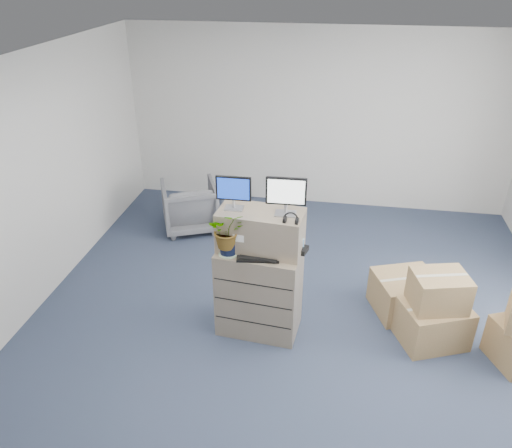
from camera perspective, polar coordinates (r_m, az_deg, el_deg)
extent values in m
plane|color=#263344|center=(5.54, 4.04, -13.11)|extent=(7.00, 7.00, 0.00)
cube|color=silver|center=(7.98, 7.15, 11.73)|extent=(6.00, 0.02, 2.80)
cube|color=gray|center=(5.38, 0.37, -7.60)|extent=(0.90, 0.60, 1.00)
cube|color=gray|center=(5.04, 0.54, -0.73)|extent=(0.89, 0.51, 0.43)
cube|color=#99999E|center=(5.00, -2.53, 1.84)|extent=(0.19, 0.14, 0.01)
cylinder|color=#99999E|center=(4.98, -2.55, 2.34)|extent=(0.03, 0.03, 0.08)
cube|color=black|center=(4.91, -2.59, 4.10)|extent=(0.35, 0.03, 0.25)
cube|color=navy|center=(4.90, -2.62, 4.03)|extent=(0.32, 0.01, 0.22)
cube|color=#99999E|center=(4.89, 3.39, 1.19)|extent=(0.21, 0.16, 0.01)
cylinder|color=#99999E|center=(4.87, 3.40, 1.76)|extent=(0.03, 0.03, 0.09)
cube|color=black|center=(4.79, 3.47, 3.76)|extent=(0.39, 0.04, 0.28)
cube|color=white|center=(4.77, 3.45, 3.69)|extent=(0.36, 0.02, 0.24)
torus|color=black|center=(4.73, 4.02, 0.60)|extent=(0.14, 0.03, 0.14)
cube|color=black|center=(4.98, 0.25, -3.85)|extent=(0.44, 0.22, 0.02)
ellipsoid|color=silver|center=(4.98, 3.86, -3.83)|extent=(0.11, 0.08, 0.03)
cylinder|color=gray|center=(5.07, 1.25, -1.61)|extent=(0.07, 0.07, 0.26)
cube|color=silver|center=(5.18, -0.27, -2.49)|extent=(0.06, 0.05, 0.02)
cube|color=black|center=(5.14, -0.27, -1.86)|extent=(0.06, 0.04, 0.11)
cube|color=black|center=(5.10, 4.84, -2.86)|extent=(0.22, 0.18, 0.06)
cube|color=#4294E1|center=(5.10, 4.30, -1.94)|extent=(0.23, 0.14, 0.08)
cylinder|color=#A4C49E|center=(5.06, -3.17, -3.35)|extent=(0.20, 0.20, 0.02)
cylinder|color=black|center=(5.02, -3.20, -2.65)|extent=(0.17, 0.17, 0.13)
imported|color=#1D5D1A|center=(4.94, -3.25, -1.02)|extent=(0.46, 0.49, 0.32)
imported|color=#57585C|center=(7.49, -7.58, 2.29)|extent=(1.00, 0.97, 0.80)
cube|color=olive|center=(5.69, 19.57, -10.67)|extent=(0.81, 0.72, 0.46)
cube|color=olive|center=(6.04, 16.65, -7.69)|extent=(0.83, 0.80, 0.44)
cube|color=olive|center=(5.45, 20.16, -7.17)|extent=(0.62, 0.55, 0.38)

